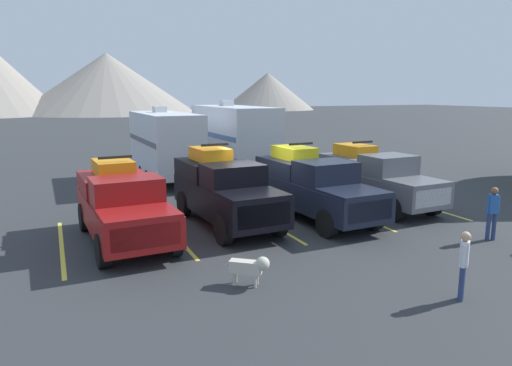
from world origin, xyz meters
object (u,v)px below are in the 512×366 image
pickup_truck_c (313,185)px  camper_trailer_b (234,137)px  dog (252,266)px  pickup_truck_b (224,189)px  camper_trailer_a (165,143)px  pickup_truck_d (375,177)px  person_a (493,210)px  pickup_truck_a (123,203)px  person_c (464,261)px

pickup_truck_c → camper_trailer_b: 8.95m
dog → camper_trailer_b: bearing=70.7°
pickup_truck_c → dog: pickup_truck_c is taller
pickup_truck_b → camper_trailer_a: bearing=90.3°
pickup_truck_b → dog: bearing=-103.0°
camper_trailer_b → pickup_truck_d: bearing=-71.8°
camper_trailer_b → dog: bearing=-109.3°
person_a → camper_trailer_b: bearing=103.6°
pickup_truck_d → camper_trailer_a: 10.58m
camper_trailer_b → person_a: (3.24, -13.36, -1.16)m
pickup_truck_b → pickup_truck_d: 6.30m
pickup_truck_a → pickup_truck_d: bearing=3.6°
pickup_truck_c → camper_trailer_a: 9.58m
pickup_truck_d → camper_trailer_a: size_ratio=0.74×
camper_trailer_a → person_a: camper_trailer_a is taller
pickup_truck_c → person_c: pickup_truck_c is taller
camper_trailer_a → camper_trailer_b: camper_trailer_b is taller
pickup_truck_d → pickup_truck_a: bearing=-176.4°
pickup_truck_c → person_a: bearing=-50.8°
pickup_truck_c → person_a: (3.64, -4.47, -0.25)m
pickup_truck_d → pickup_truck_b: bearing=-179.0°
person_a → person_c: 4.99m
person_c → pickup_truck_d: bearing=65.0°
pickup_truck_d → dog: 9.21m
pickup_truck_a → pickup_truck_b: pickup_truck_b is taller
pickup_truck_c → pickup_truck_d: 3.19m
camper_trailer_a → person_c: camper_trailer_a is taller
pickup_truck_c → dog: 6.48m
pickup_truck_a → person_a: (10.21, -4.42, -0.20)m
dog → person_c: bearing=-33.0°
pickup_truck_a → camper_trailer_a: 9.68m
pickup_truck_a → camper_trailer_b: bearing=52.0°
pickup_truck_b → dog: 5.38m
pickup_truck_a → pickup_truck_c: bearing=0.4°
pickup_truck_d → person_c: size_ratio=3.69×
camper_trailer_a → person_a: size_ratio=4.65×
camper_trailer_b → dog: (-4.77, -13.63, -1.63)m
pickup_truck_c → camper_trailer_a: size_ratio=0.77×
camper_trailer_b → person_a: bearing=-76.4°
pickup_truck_a → person_c: size_ratio=3.58×
person_c → pickup_truck_b: bearing=109.0°
pickup_truck_c → person_c: size_ratio=3.82×
camper_trailer_b → pickup_truck_b: bearing=-112.9°
camper_trailer_a → person_a: (6.85, -13.46, -1.02)m
camper_trailer_a → dog: bearing=-94.8°
camper_trailer_a → person_a: 15.13m
pickup_truck_a → camper_trailer_b: (6.98, 8.94, 0.96)m
person_a → dog: person_a is taller
camper_trailer_a → dog: size_ratio=8.63×
pickup_truck_c → camper_trailer_b: camper_trailer_b is taller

